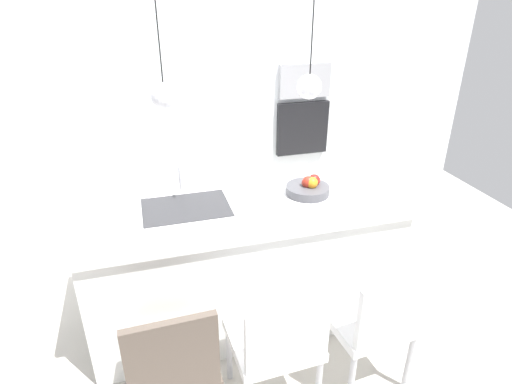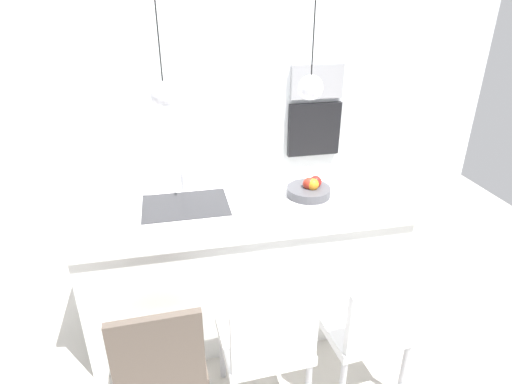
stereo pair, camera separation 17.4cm
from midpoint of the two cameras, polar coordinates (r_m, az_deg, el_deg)
floor at (r=3.40m, az=-3.21°, el=-15.63°), size 6.60×6.60×0.00m
back_wall at (r=4.28m, az=-8.79°, el=12.80°), size 6.00×0.10×2.60m
kitchen_island at (r=3.10m, az=-3.43°, el=-8.99°), size 2.16×0.90×0.95m
sink_basin at (r=2.81m, az=-11.13°, el=-2.18°), size 0.56×0.40×0.02m
faucet at (r=2.94m, az=-11.80°, el=2.25°), size 0.02×0.17×0.22m
fruit_bowl at (r=2.94m, az=5.38°, el=0.56°), size 0.30×0.30×0.13m
microwave at (r=4.45m, az=5.38°, el=14.68°), size 0.54×0.08×0.34m
oven at (r=4.58m, az=5.12°, el=8.54°), size 0.56×0.08×0.56m
chair_near at (r=2.40m, az=-13.40°, el=-21.57°), size 0.48×0.48×0.91m
chair_middle at (r=2.47m, az=0.64°, el=-19.43°), size 0.49×0.48×0.86m
chair_far at (r=2.65m, az=13.61°, el=-16.34°), size 0.50×0.49×0.87m
pendant_light_left at (r=2.55m, az=-14.21°, el=12.45°), size 0.16×0.16×0.76m
pendant_light_right at (r=2.73m, az=5.32°, el=13.95°), size 0.16×0.16×0.76m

